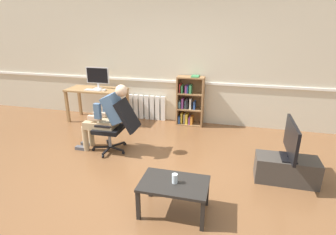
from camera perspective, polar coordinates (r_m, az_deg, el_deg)
name	(u,v)px	position (r m, az deg, el deg)	size (l,w,h in m)	color
ground_plane	(144,181)	(3.96, -5.28, -13.50)	(18.00, 18.00, 0.00)	brown
back_wall	(182,62)	(5.93, 2.93, 11.79)	(12.00, 0.13, 2.70)	beige
computer_desk	(97,94)	(6.24, -15.05, 4.99)	(1.34, 0.59, 0.76)	#9E7547
imac_monitor	(98,76)	(6.22, -14.92, 8.58)	(0.55, 0.14, 0.48)	silver
keyboard	(93,90)	(6.10, -15.81, 5.73)	(0.37, 0.12, 0.02)	silver
computer_mouse	(104,90)	(5.99, -13.58, 5.74)	(0.06, 0.10, 0.03)	white
bookshelf	(189,102)	(5.86, 4.56, 3.30)	(0.58, 0.29, 1.11)	olive
radiator	(147,107)	(6.26, -4.57, 2.22)	(0.90, 0.08, 0.57)	white
office_chair	(117,124)	(4.65, -10.86, -1.38)	(0.85, 0.61, 0.95)	black
person_seated	(106,116)	(4.68, -13.09, 0.32)	(1.01, 0.40, 1.21)	tan
tv_stand	(286,169)	(4.22, 24.05, -10.17)	(0.85, 0.38, 0.37)	#3D3833
tv_screen	(291,140)	(4.02, 24.98, -4.43)	(0.20, 0.80, 0.53)	black
coffee_table	(174,186)	(3.21, 1.31, -14.59)	(0.80, 0.51, 0.41)	black
drinking_glass	(175,178)	(3.15, 1.48, -12.97)	(0.07, 0.07, 0.11)	silver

